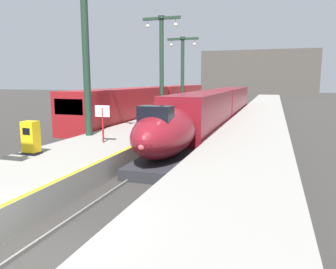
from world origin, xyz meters
name	(u,v)px	position (x,y,z in m)	size (l,w,h in m)	color
ground_plane	(38,265)	(0.00, 0.00, 0.00)	(260.00, 260.00, 0.00)	#33302D
platform_left	(173,121)	(-4.05, 24.75, 0.53)	(4.80, 110.00, 1.05)	gray
platform_right	(258,125)	(4.05, 24.75, 0.53)	(4.80, 110.00, 1.05)	gray
platform_left_safety_stripe	(196,117)	(-1.77, 24.75, 1.05)	(0.20, 107.80, 0.01)	yellow
rail_main_left	(211,124)	(-0.75, 27.50, 0.06)	(0.08, 110.00, 0.12)	slate
rail_main_right	(226,125)	(0.75, 27.50, 0.06)	(0.08, 110.00, 0.12)	slate
rail_secondary_left	(140,121)	(-8.85, 27.50, 0.06)	(0.08, 110.00, 0.12)	slate
rail_secondary_right	(152,122)	(-7.35, 27.50, 0.06)	(0.08, 110.00, 0.12)	slate
highspeed_train_main	(215,108)	(0.00, 25.31, 1.93)	(2.92, 38.27, 3.60)	maroon
regional_train_adjacent	(158,101)	(-8.10, 31.33, 2.13)	(2.85, 36.60, 3.80)	maroon
station_column_mid	(85,37)	(-5.90, 12.14, 7.21)	(4.00, 0.68, 10.39)	#1E3828
station_column_far	(162,57)	(-5.90, 26.54, 6.99)	(4.00, 0.68, 9.97)	#1E3828
station_column_distant	(183,66)	(-5.90, 34.64, 6.41)	(4.00, 0.68, 8.88)	#1E3828
passenger_near_edge	(147,117)	(-3.06, 15.22, 2.04)	(0.34, 0.54, 1.69)	#23232D
rolling_suitcase	(141,126)	(-3.47, 15.07, 1.35)	(0.40, 0.22, 0.98)	maroon
ticket_machine_yellow	(31,139)	(-5.55, 6.43, 1.79)	(0.76, 0.62, 1.60)	yellow
departure_info_board	(103,116)	(-3.76, 10.15, 2.56)	(0.90, 0.10, 2.12)	maroon
terminus_back_wall	(258,73)	(0.00, 102.00, 7.00)	(36.00, 2.00, 14.00)	#4C4742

